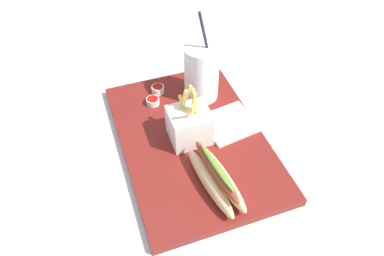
# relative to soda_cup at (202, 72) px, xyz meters

# --- Properties ---
(ground_plane) EXTENTS (2.40, 2.40, 0.02)m
(ground_plane) POSITION_rel_soda_cup_xyz_m (0.13, -0.07, -0.10)
(ground_plane) COLOR silver
(food_tray) EXTENTS (0.48, 0.32, 0.02)m
(food_tray) POSITION_rel_soda_cup_xyz_m (0.13, -0.07, -0.08)
(food_tray) COLOR maroon
(food_tray) RESTS_ON ground_plane
(soda_cup) EXTENTS (0.09, 0.09, 0.24)m
(soda_cup) POSITION_rel_soda_cup_xyz_m (0.00, 0.00, 0.00)
(soda_cup) COLOR white
(soda_cup) RESTS_ON food_tray
(fries_basket) EXTENTS (0.08, 0.09, 0.14)m
(fries_basket) POSITION_rel_soda_cup_xyz_m (0.13, -0.08, -0.03)
(fries_basket) COLOR white
(fries_basket) RESTS_ON food_tray
(hot_dog_1) EXTENTS (0.19, 0.08, 0.07)m
(hot_dog_1) POSITION_rel_soda_cup_xyz_m (0.28, -0.07, -0.05)
(hot_dog_1) COLOR #E5C689
(hot_dog_1) RESTS_ON food_tray
(ketchup_cup_1) EXTENTS (0.03, 0.03, 0.02)m
(ketchup_cup_1) POSITION_rel_soda_cup_xyz_m (-0.01, -0.13, -0.06)
(ketchup_cup_1) COLOR white
(ketchup_cup_1) RESTS_ON food_tray
(ketchup_cup_2) EXTENTS (0.03, 0.03, 0.02)m
(ketchup_cup_2) POSITION_rel_soda_cup_xyz_m (-0.05, -0.10, -0.06)
(ketchup_cup_2) COLOR white
(ketchup_cup_2) RESTS_ON food_tray
(napkin_stack) EXTENTS (0.12, 0.14, 0.01)m
(napkin_stack) POSITION_rel_soda_cup_xyz_m (0.12, 0.03, -0.07)
(napkin_stack) COLOR white
(napkin_stack) RESTS_ON food_tray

